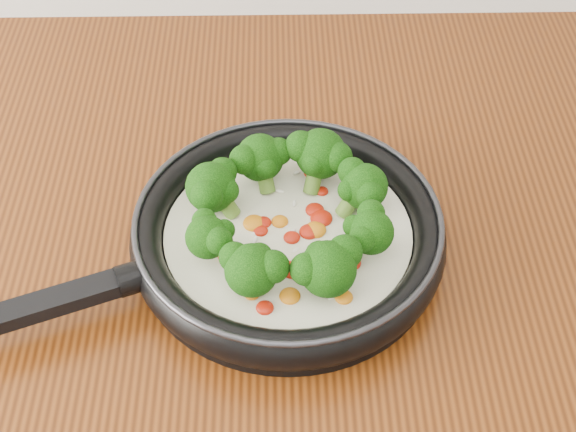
{
  "coord_description": "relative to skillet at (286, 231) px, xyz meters",
  "views": [
    {
      "loc": [
        -0.04,
        0.56,
        1.49
      ],
      "look_at": [
        -0.03,
        1.08,
        0.95
      ],
      "focal_mm": 52.41,
      "sensor_mm": 36.0,
      "label": 1
    }
  ],
  "objects": [
    {
      "name": "skillet",
      "position": [
        0.0,
        0.0,
        0.0
      ],
      "size": [
        0.48,
        0.38,
        0.08
      ],
      "color": "black",
      "rests_on": "counter"
    }
  ]
}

